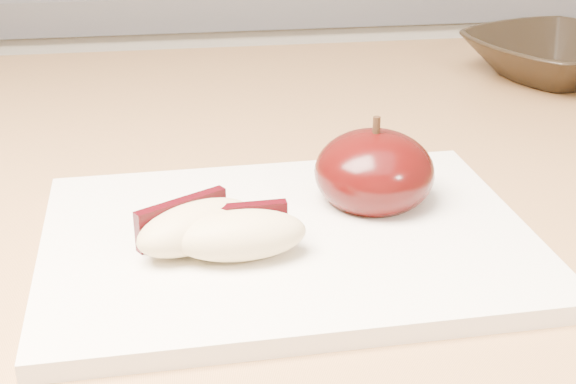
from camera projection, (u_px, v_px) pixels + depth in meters
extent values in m
cube|color=silver|center=(179.00, 247.00, 1.39)|extent=(2.40, 0.60, 0.90)
cube|color=#A87C49|center=(170.00, 188.00, 0.58)|extent=(1.64, 0.64, 0.04)
cube|color=silver|center=(288.00, 240.00, 0.46)|extent=(0.28, 0.21, 0.01)
ellipsoid|color=black|center=(374.00, 172.00, 0.49)|extent=(0.10, 0.10, 0.05)
cylinder|color=black|center=(376.00, 126.00, 0.47)|extent=(0.00, 0.00, 0.01)
ellipsoid|color=#CCB481|center=(196.00, 227.00, 0.43)|extent=(0.08, 0.07, 0.03)
cube|color=black|center=(182.00, 219.00, 0.44)|extent=(0.05, 0.03, 0.02)
ellipsoid|color=#CCB481|center=(240.00, 235.00, 0.42)|extent=(0.07, 0.04, 0.03)
cube|color=black|center=(237.00, 224.00, 0.44)|extent=(0.06, 0.01, 0.02)
imported|color=black|center=(558.00, 57.00, 0.76)|extent=(0.21, 0.21, 0.04)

